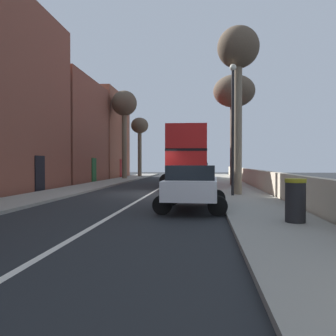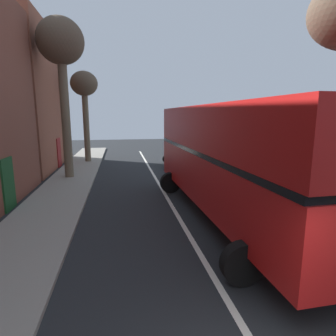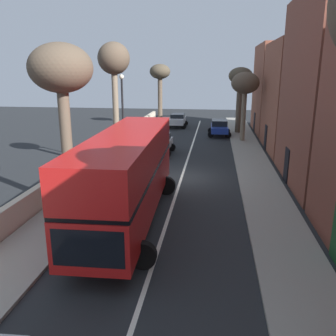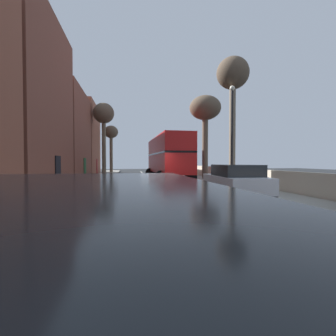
% 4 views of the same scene
% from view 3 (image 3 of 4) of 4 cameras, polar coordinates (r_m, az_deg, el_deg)
% --- Properties ---
extents(ground_plane, '(84.00, 84.00, 0.00)m').
position_cam_3_polar(ground_plane, '(22.67, 2.22, -1.54)').
color(ground_plane, black).
extents(road_centre_line, '(0.16, 54.00, 0.01)m').
position_cam_3_polar(road_centre_line, '(22.66, 2.23, -1.53)').
color(road_centre_line, silver).
rests_on(road_centre_line, ground).
extents(sidewalk_left, '(2.60, 60.00, 0.12)m').
position_cam_3_polar(sidewalk_left, '(22.74, 14.62, -1.83)').
color(sidewalk_left, gray).
rests_on(sidewalk_left, ground).
extents(sidewalk_right, '(2.60, 60.00, 0.12)m').
position_cam_3_polar(sidewalk_right, '(23.59, -9.71, -0.92)').
color(sidewalk_right, gray).
rests_on(sidewalk_right, ground).
extents(terraced_houses_left, '(4.07, 47.62, 10.88)m').
position_cam_3_polar(terraced_houses_left, '(22.56, 24.69, 9.47)').
color(terraced_houses_left, brown).
rests_on(terraced_houses_left, ground).
extents(boundary_wall_right, '(0.36, 54.00, 1.22)m').
position_cam_3_polar(boundary_wall_right, '(23.95, -13.31, 0.50)').
color(boundary_wall_right, beige).
rests_on(boundary_wall_right, ground).
extents(double_decker_bus, '(3.79, 11.30, 4.06)m').
position_cam_3_polar(double_decker_bus, '(15.48, -6.52, -0.66)').
color(double_decker_bus, red).
rests_on(double_decker_bus, ground).
extents(parked_car_blue_left_1, '(2.47, 4.14, 1.65)m').
position_cam_3_polar(parked_car_blue_left_1, '(37.71, 8.35, 6.64)').
color(parked_car_blue_left_1, '#1E389E').
rests_on(parked_car_blue_left_1, ground).
extents(parked_car_white_right_2, '(2.51, 3.98, 1.60)m').
position_cam_3_polar(parked_car_white_right_2, '(28.98, -1.46, 4.12)').
color(parked_car_white_right_2, silver).
rests_on(parked_car_white_right_2, ground).
extents(parked_car_silver_right_3, '(2.41, 3.99, 1.62)m').
position_cam_3_polar(parked_car_silver_right_3, '(43.09, 1.58, 7.89)').
color(parked_car_silver_right_3, '#B7BABF').
rests_on(parked_car_silver_right_3, ground).
extents(street_tree_right_1, '(2.94, 2.94, 7.79)m').
position_cam_3_polar(street_tree_right_1, '(17.31, -16.98, 14.30)').
color(street_tree_right_1, brown).
rests_on(street_tree_right_1, sidewalk_right).
extents(street_tree_left_2, '(2.62, 2.62, 6.46)m').
position_cam_3_polar(street_tree_left_2, '(34.49, 12.44, 13.01)').
color(street_tree_left_2, '#7A6B56').
rests_on(street_tree_left_2, sidewalk_left).
extents(street_tree_right_3, '(2.46, 2.46, 7.34)m').
position_cam_3_polar(street_tree_right_3, '(43.24, -1.32, 14.77)').
color(street_tree_right_3, brown).
rests_on(street_tree_right_3, sidewalk_right).
extents(street_tree_right_5, '(2.07, 2.07, 8.34)m').
position_cam_3_polar(street_tree_right_5, '(23.89, -8.79, 16.22)').
color(street_tree_right_5, '#7A6B56').
rests_on(street_tree_right_5, sidewalk_right).
extents(street_tree_left_6, '(2.54, 2.54, 6.93)m').
position_cam_3_polar(street_tree_left_6, '(39.14, 11.69, 13.71)').
color(street_tree_left_6, brown).
rests_on(street_tree_left_6, sidewalk_left).
extents(lamppost_right, '(0.32, 0.32, 6.31)m').
position_cam_3_polar(lamppost_right, '(24.58, -7.37, 8.76)').
color(lamppost_right, black).
rests_on(lamppost_right, sidewalk_right).
extents(litter_bin_right, '(0.55, 0.55, 1.15)m').
position_cam_3_polar(litter_bin_right, '(32.26, -5.61, 4.82)').
color(litter_bin_right, black).
rests_on(litter_bin_right, sidewalk_right).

